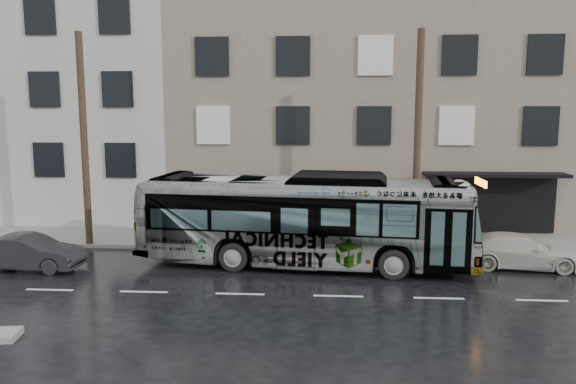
# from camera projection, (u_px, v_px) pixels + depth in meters

# --- Properties ---
(ground) EXTENTS (120.00, 120.00, 0.00)m
(ground) POSITION_uv_depth(u_px,v_px,m) (250.00, 272.00, 20.76)
(ground) COLOR black
(ground) RESTS_ON ground
(sidewalk) EXTENTS (90.00, 3.60, 0.15)m
(sidewalk) POSITION_uv_depth(u_px,v_px,m) (264.00, 239.00, 25.59)
(sidewalk) COLOR gray
(sidewalk) RESTS_ON ground
(building_taupe) EXTENTS (20.00, 12.00, 11.00)m
(building_taupe) POSITION_uv_depth(u_px,v_px,m) (365.00, 117.00, 32.15)
(building_taupe) COLOR gray
(building_taupe) RESTS_ON ground
(utility_pole_front) EXTENTS (0.30, 0.30, 9.00)m
(utility_pole_front) POSITION_uv_depth(u_px,v_px,m) (418.00, 142.00, 22.91)
(utility_pole_front) COLOR #433221
(utility_pole_front) RESTS_ON sidewalk
(utility_pole_rear) EXTENTS (0.30, 0.30, 9.00)m
(utility_pole_rear) POSITION_uv_depth(u_px,v_px,m) (84.00, 140.00, 23.82)
(utility_pole_rear) COLOR #433221
(utility_pole_rear) RESTS_ON sidewalk
(sign_post) EXTENTS (0.06, 0.06, 2.40)m
(sign_post) POSITION_uv_depth(u_px,v_px,m) (442.00, 221.00, 23.32)
(sign_post) COLOR slate
(sign_post) RESTS_ON sidewalk
(bus) EXTENTS (13.02, 4.32, 3.56)m
(bus) POSITION_uv_depth(u_px,v_px,m) (305.00, 220.00, 21.44)
(bus) COLOR #B2B2B2
(bus) RESTS_ON ground
(white_sedan) EXTENTS (4.61, 2.27, 1.29)m
(white_sedan) POSITION_uv_depth(u_px,v_px,m) (519.00, 251.00, 21.26)
(white_sedan) COLOR beige
(white_sedan) RESTS_ON ground
(dark_sedan) EXTENTS (4.07, 1.55, 1.33)m
(dark_sedan) POSITION_uv_depth(u_px,v_px,m) (28.00, 253.00, 20.95)
(dark_sedan) COLOR black
(dark_sedan) RESTS_ON ground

